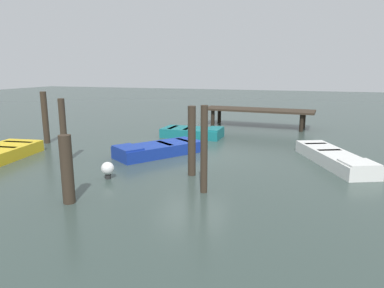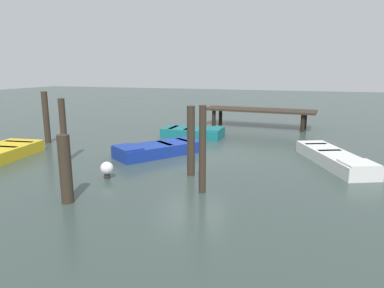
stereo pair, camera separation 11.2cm
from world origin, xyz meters
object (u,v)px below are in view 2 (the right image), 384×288
rowboat_white (334,158)px  mooring_piling_near_left (46,117)px  mooring_piling_center (203,150)px  marker_buoy (107,169)px  rowboat_blue (158,149)px  mooring_piling_mid_left (63,131)px  dock_segment (259,111)px  mooring_piling_far_left (191,141)px  mooring_piling_far_right (65,169)px  rowboat_teal (193,132)px

rowboat_white → mooring_piling_near_left: 11.13m
mooring_piling_center → marker_buoy: mooring_piling_center is taller
rowboat_blue → rowboat_white: 5.90m
mooring_piling_center → mooring_piling_mid_left: mooring_piling_center is taller
dock_segment → mooring_piling_far_left: (-0.58, -9.26, 0.16)m
dock_segment → mooring_piling_near_left: bearing=-134.4°
rowboat_white → mooring_piling_far_right: mooring_piling_far_right is taller
mooring_piling_far_right → marker_buoy: (-0.13, 1.85, -0.51)m
mooring_piling_center → mooring_piling_mid_left: size_ratio=1.04×
rowboat_teal → mooring_piling_far_left: mooring_piling_far_left is taller
rowboat_white → mooring_piling_center: mooring_piling_center is taller
rowboat_teal → mooring_piling_mid_left: bearing=-116.2°
mooring_piling_center → dock_segment: bearing=90.9°
mooring_piling_mid_left → marker_buoy: size_ratio=4.36×
rowboat_blue → mooring_piling_center: bearing=74.3°
mooring_piling_center → rowboat_teal: bearing=110.5°
mooring_piling_far_left → rowboat_white: bearing=32.8°
dock_segment → mooring_piling_far_left: size_ratio=2.91×
dock_segment → rowboat_blue: size_ratio=1.79×
rowboat_white → mooring_piling_near_left: bearing=-112.8°
dock_segment → rowboat_blue: (-2.47, -7.35, -0.62)m
rowboat_blue → mooring_piling_near_left: mooring_piling_near_left is taller
rowboat_white → mooring_piling_center: size_ratio=1.76×
rowboat_white → rowboat_teal: (-5.76, 2.91, 0.00)m
mooring_piling_mid_left → rowboat_white: bearing=16.6°
mooring_piling_center → mooring_piling_far_right: size_ratio=1.37×
mooring_piling_mid_left → mooring_piling_far_right: 3.86m
rowboat_blue → rowboat_teal: bearing=-147.0°
mooring_piling_mid_left → mooring_piling_far_right: (2.43, -2.98, -0.25)m
dock_segment → rowboat_teal: size_ratio=2.19×
mooring_piling_far_right → rowboat_teal: bearing=88.6°
mooring_piling_far_right → mooring_piling_near_left: bearing=134.3°
mooring_piling_center → rowboat_white: bearing=49.9°
rowboat_white → mooring_piling_near_left: size_ratio=1.80×
mooring_piling_mid_left → mooring_piling_near_left: (-2.70, 2.28, 0.01)m
rowboat_teal → mooring_piling_center: size_ratio=1.23×
rowboat_teal → mooring_piling_far_left: bearing=-72.1°
rowboat_blue → rowboat_teal: 3.57m
marker_buoy → rowboat_teal: bearing=87.1°
rowboat_teal → mooring_piling_near_left: bearing=-149.8°
mooring_piling_near_left → mooring_piling_mid_left: bearing=-40.2°
rowboat_white → mooring_piling_far_left: 4.79m
dock_segment → mooring_piling_mid_left: (-5.00, -9.20, 0.21)m
rowboat_teal → mooring_piling_far_right: 8.42m
dock_segment → mooring_piling_center: bearing=-85.4°
rowboat_white → mooring_piling_near_left: (-11.10, -0.22, 0.85)m
dock_segment → rowboat_teal: (-2.36, -3.78, -0.62)m
dock_segment → mooring_piling_far_left: mooring_piling_far_left is taller
rowboat_white → mooring_piling_far_left: (-3.97, -2.56, 0.79)m
rowboat_blue → mooring_piling_center: 4.22m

